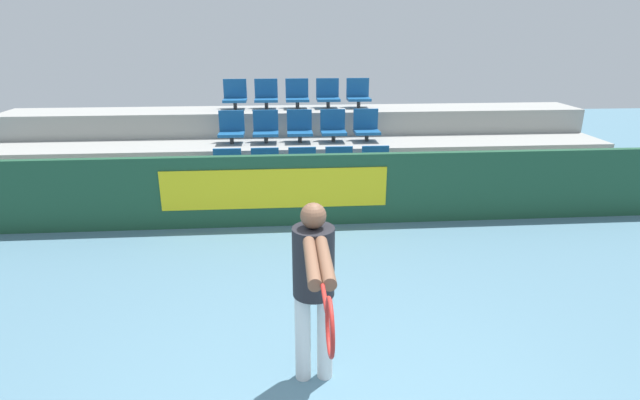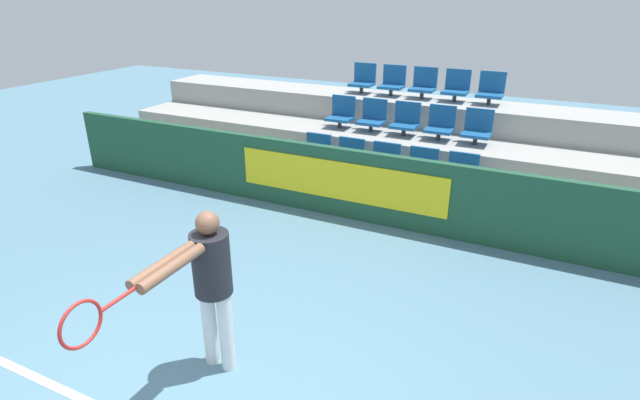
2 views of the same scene
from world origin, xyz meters
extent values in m
cube|color=#1E4C33|center=(0.00, 4.38, 0.54)|extent=(11.39, 0.12, 1.08)
cube|color=yellow|center=(-0.44, 4.31, 0.59)|extent=(3.29, 0.02, 0.59)
cube|color=#9E9E99|center=(0.00, 4.98, 0.22)|extent=(10.99, 1.03, 0.44)
cube|color=#9E9E99|center=(0.00, 6.01, 0.44)|extent=(10.99, 1.03, 0.89)
cube|color=#9E9E99|center=(0.00, 7.04, 0.67)|extent=(10.99, 1.03, 1.33)
cylinder|color=#333333|center=(-1.20, 5.03, 0.52)|extent=(0.07, 0.07, 0.14)
cube|color=#195693|center=(-1.20, 5.03, 0.61)|extent=(0.44, 0.38, 0.05)
cube|color=#195693|center=(-1.20, 5.20, 0.82)|extent=(0.44, 0.04, 0.36)
cylinder|color=#333333|center=(-0.60, 5.03, 0.52)|extent=(0.07, 0.07, 0.14)
cube|color=#195693|center=(-0.60, 5.03, 0.61)|extent=(0.44, 0.38, 0.05)
cube|color=#195693|center=(-0.60, 5.20, 0.82)|extent=(0.44, 0.04, 0.36)
cylinder|color=#333333|center=(0.00, 5.03, 0.52)|extent=(0.07, 0.07, 0.14)
cube|color=#195693|center=(0.00, 5.03, 0.61)|extent=(0.44, 0.38, 0.05)
cube|color=#195693|center=(0.00, 5.20, 0.82)|extent=(0.44, 0.04, 0.36)
cylinder|color=#333333|center=(0.60, 5.03, 0.52)|extent=(0.07, 0.07, 0.14)
cube|color=#195693|center=(0.60, 5.03, 0.61)|extent=(0.44, 0.38, 0.05)
cube|color=#195693|center=(0.60, 5.20, 0.82)|extent=(0.44, 0.04, 0.36)
cylinder|color=#333333|center=(1.20, 5.03, 0.52)|extent=(0.07, 0.07, 0.14)
cube|color=#195693|center=(1.20, 5.03, 0.61)|extent=(0.44, 0.38, 0.05)
cube|color=#195693|center=(1.20, 5.20, 0.82)|extent=(0.44, 0.04, 0.36)
cylinder|color=#333333|center=(-1.20, 6.06, 0.96)|extent=(0.07, 0.07, 0.14)
cube|color=#195693|center=(-1.20, 6.06, 1.06)|extent=(0.44, 0.38, 0.05)
cube|color=#195693|center=(-1.20, 6.23, 1.26)|extent=(0.44, 0.04, 0.36)
cylinder|color=#333333|center=(-0.60, 6.06, 0.96)|extent=(0.07, 0.07, 0.14)
cube|color=#195693|center=(-0.60, 6.06, 1.06)|extent=(0.44, 0.38, 0.05)
cube|color=#195693|center=(-0.60, 6.23, 1.26)|extent=(0.44, 0.04, 0.36)
cylinder|color=#333333|center=(0.00, 6.06, 0.96)|extent=(0.07, 0.07, 0.14)
cube|color=#195693|center=(0.00, 6.06, 1.06)|extent=(0.44, 0.38, 0.05)
cube|color=#195693|center=(0.00, 6.23, 1.26)|extent=(0.44, 0.04, 0.36)
cylinder|color=#333333|center=(0.60, 6.06, 0.96)|extent=(0.07, 0.07, 0.14)
cube|color=#195693|center=(0.60, 6.06, 1.06)|extent=(0.44, 0.38, 0.05)
cube|color=#195693|center=(0.60, 6.23, 1.26)|extent=(0.44, 0.04, 0.36)
cylinder|color=#333333|center=(1.20, 6.06, 0.96)|extent=(0.07, 0.07, 0.14)
cube|color=#195693|center=(1.20, 6.06, 1.06)|extent=(0.44, 0.38, 0.05)
cube|color=#195693|center=(1.20, 6.23, 1.26)|extent=(0.44, 0.04, 0.36)
cylinder|color=#333333|center=(-1.20, 7.09, 1.41)|extent=(0.07, 0.07, 0.14)
cube|color=#195693|center=(-1.20, 7.09, 1.50)|extent=(0.44, 0.38, 0.05)
cube|color=#195693|center=(-1.20, 7.26, 1.71)|extent=(0.44, 0.04, 0.36)
cylinder|color=#333333|center=(-0.60, 7.09, 1.41)|extent=(0.07, 0.07, 0.14)
cube|color=#195693|center=(-0.60, 7.09, 1.50)|extent=(0.44, 0.38, 0.05)
cube|color=#195693|center=(-0.60, 7.26, 1.71)|extent=(0.44, 0.04, 0.36)
cylinder|color=#333333|center=(0.00, 7.09, 1.41)|extent=(0.07, 0.07, 0.14)
cube|color=#195693|center=(0.00, 7.09, 1.50)|extent=(0.44, 0.38, 0.05)
cube|color=#195693|center=(0.00, 7.26, 1.71)|extent=(0.44, 0.04, 0.36)
cylinder|color=#333333|center=(0.60, 7.09, 1.41)|extent=(0.07, 0.07, 0.14)
cube|color=#195693|center=(0.60, 7.09, 1.50)|extent=(0.44, 0.38, 0.05)
cube|color=#195693|center=(0.60, 7.26, 1.71)|extent=(0.44, 0.04, 0.36)
cylinder|color=#333333|center=(1.20, 7.09, 1.41)|extent=(0.07, 0.07, 0.14)
cube|color=#195693|center=(1.20, 7.09, 1.50)|extent=(0.44, 0.38, 0.05)
cube|color=#195693|center=(1.20, 7.26, 1.71)|extent=(0.44, 0.04, 0.36)
cylinder|color=silver|center=(-0.20, 0.87, 0.40)|extent=(0.13, 0.13, 0.79)
cylinder|color=silver|center=(-0.01, 0.87, 0.40)|extent=(0.13, 0.13, 0.79)
cylinder|color=black|center=(-0.10, 0.87, 1.08)|extent=(0.33, 0.33, 0.57)
sphere|color=brown|center=(-0.10, 0.87, 1.46)|extent=(0.20, 0.20, 0.20)
cylinder|color=brown|center=(-0.15, 0.37, 1.32)|extent=(0.09, 0.66, 0.09)
cylinder|color=brown|center=(-0.06, 0.37, 1.32)|extent=(0.09, 0.66, 0.09)
cylinder|color=#AD231E|center=(-0.10, -0.11, 1.32)|extent=(0.03, 0.30, 0.03)
torus|color=#AD231E|center=(-0.10, -0.41, 1.32)|extent=(0.02, 0.32, 0.32)
camera|label=1|loc=(-0.33, -2.65, 2.80)|focal=28.00mm
camera|label=2|loc=(2.33, -2.04, 3.25)|focal=28.00mm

